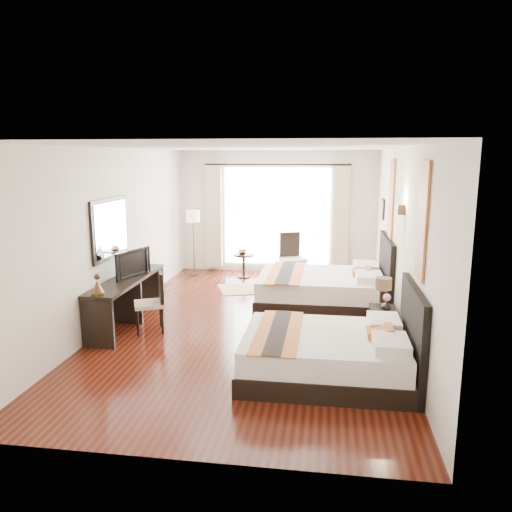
# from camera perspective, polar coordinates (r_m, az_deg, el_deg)

# --- Properties ---
(floor) EXTENTS (4.50, 7.50, 0.01)m
(floor) POSITION_cam_1_polar(r_m,az_deg,el_deg) (8.16, -0.43, -7.76)
(floor) COLOR #330E09
(floor) RESTS_ON ground
(ceiling) EXTENTS (4.50, 7.50, 0.02)m
(ceiling) POSITION_cam_1_polar(r_m,az_deg,el_deg) (7.71, -0.46, 12.26)
(ceiling) COLOR white
(ceiling) RESTS_ON wall_headboard
(wall_headboard) EXTENTS (0.01, 7.50, 2.80)m
(wall_headboard) POSITION_cam_1_polar(r_m,az_deg,el_deg) (7.80, 16.09, 1.55)
(wall_headboard) COLOR silver
(wall_headboard) RESTS_ON floor
(wall_desk) EXTENTS (0.01, 7.50, 2.80)m
(wall_desk) POSITION_cam_1_polar(r_m,az_deg,el_deg) (8.45, -15.69, 2.30)
(wall_desk) COLOR silver
(wall_desk) RESTS_ON floor
(wall_window) EXTENTS (4.50, 0.01, 2.80)m
(wall_window) POSITION_cam_1_polar(r_m,az_deg,el_deg) (11.50, 2.39, 5.02)
(wall_window) COLOR silver
(wall_window) RESTS_ON floor
(wall_entry) EXTENTS (4.50, 0.01, 2.80)m
(wall_entry) POSITION_cam_1_polar(r_m,az_deg,el_deg) (4.24, -8.17, -6.17)
(wall_entry) COLOR silver
(wall_entry) RESTS_ON floor
(window_glass) EXTENTS (2.40, 0.02, 2.20)m
(window_glass) POSITION_cam_1_polar(r_m,az_deg,el_deg) (11.49, 2.38, 4.52)
(window_glass) COLOR white
(window_glass) RESTS_ON wall_window
(sheer_curtain) EXTENTS (2.30, 0.02, 2.10)m
(sheer_curtain) POSITION_cam_1_polar(r_m,az_deg,el_deg) (11.43, 2.35, 4.48)
(sheer_curtain) COLOR white
(sheer_curtain) RESTS_ON wall_window
(drape_left) EXTENTS (0.35, 0.14, 2.35)m
(drape_left) POSITION_cam_1_polar(r_m,az_deg,el_deg) (11.64, -4.81, 4.47)
(drape_left) COLOR beige
(drape_left) RESTS_ON floor
(drape_right) EXTENTS (0.35, 0.14, 2.35)m
(drape_right) POSITION_cam_1_polar(r_m,az_deg,el_deg) (11.34, 9.65, 4.17)
(drape_right) COLOR beige
(drape_right) RESTS_ON floor
(art_panel_near) EXTENTS (0.03, 0.50, 1.35)m
(art_panel_near) POSITION_cam_1_polar(r_m,az_deg,el_deg) (5.96, 18.50, 3.84)
(art_panel_near) COLOR maroon
(art_panel_near) RESTS_ON wall_headboard
(art_panel_far) EXTENTS (0.03, 0.50, 1.35)m
(art_panel_far) POSITION_cam_1_polar(r_m,az_deg,el_deg) (8.84, 15.23, 6.30)
(art_panel_far) COLOR maroon
(art_panel_far) RESTS_ON wall_headboard
(wall_sconce) EXTENTS (0.10, 0.14, 0.14)m
(wall_sconce) POSITION_cam_1_polar(r_m,az_deg,el_deg) (7.42, 16.20, 5.12)
(wall_sconce) COLOR #48351A
(wall_sconce) RESTS_ON wall_headboard
(mirror_frame) EXTENTS (0.04, 1.25, 0.95)m
(mirror_frame) POSITION_cam_1_polar(r_m,az_deg,el_deg) (8.17, -16.36, 3.03)
(mirror_frame) COLOR black
(mirror_frame) RESTS_ON wall_desk
(mirror_glass) EXTENTS (0.01, 1.12, 0.82)m
(mirror_glass) POSITION_cam_1_polar(r_m,az_deg,el_deg) (8.16, -16.20, 3.03)
(mirror_glass) COLOR white
(mirror_glass) RESTS_ON mirror_frame
(bed_near) EXTENTS (2.08, 1.62, 1.17)m
(bed_near) POSITION_cam_1_polar(r_m,az_deg,el_deg) (6.28, 8.70, -10.89)
(bed_near) COLOR black
(bed_near) RESTS_ON floor
(bed_far) EXTENTS (2.28, 1.78, 1.29)m
(bed_far) POSITION_cam_1_polar(r_m,az_deg,el_deg) (9.05, 7.99, -3.70)
(bed_far) COLOR black
(bed_far) RESTS_ON floor
(nightstand) EXTENTS (0.38, 0.47, 0.45)m
(nightstand) POSITION_cam_1_polar(r_m,az_deg,el_deg) (7.76, 14.27, -7.36)
(nightstand) COLOR black
(nightstand) RESTS_ON floor
(table_lamp) EXTENTS (0.24, 0.24, 0.38)m
(table_lamp) POSITION_cam_1_polar(r_m,az_deg,el_deg) (7.73, 14.36, -3.29)
(table_lamp) COLOR black
(table_lamp) RESTS_ON nightstand
(vase) EXTENTS (0.16, 0.16, 0.14)m
(vase) POSITION_cam_1_polar(r_m,az_deg,el_deg) (7.54, 14.70, -5.17)
(vase) COLOR black
(vase) RESTS_ON nightstand
(console_desk) EXTENTS (0.50, 2.20, 0.76)m
(console_desk) POSITION_cam_1_polar(r_m,az_deg,el_deg) (8.32, -14.46, -4.99)
(console_desk) COLOR black
(console_desk) RESTS_ON floor
(television) EXTENTS (0.36, 0.77, 0.45)m
(television) POSITION_cam_1_polar(r_m,az_deg,el_deg) (8.26, -14.26, -0.80)
(television) COLOR black
(television) RESTS_ON console_desk
(bronze_figurine) EXTENTS (0.23, 0.23, 0.27)m
(bronze_figurine) POSITION_cam_1_polar(r_m,az_deg,el_deg) (7.31, -17.66, -3.27)
(bronze_figurine) COLOR #48351A
(bronze_figurine) RESTS_ON console_desk
(desk_chair) EXTENTS (0.57, 0.57, 0.93)m
(desk_chair) POSITION_cam_1_polar(r_m,az_deg,el_deg) (7.91, -11.95, -6.43)
(desk_chair) COLOR beige
(desk_chair) RESTS_ON floor
(floor_lamp) EXTENTS (0.30, 0.30, 1.48)m
(floor_lamp) POSITION_cam_1_polar(r_m,az_deg,el_deg) (11.27, -7.20, 4.03)
(floor_lamp) COLOR black
(floor_lamp) RESTS_ON floor
(side_table) EXTENTS (0.46, 0.46, 0.53)m
(side_table) POSITION_cam_1_polar(r_m,az_deg,el_deg) (11.12, -1.41, -1.12)
(side_table) COLOR black
(side_table) RESTS_ON floor
(fruit_bowl) EXTENTS (0.24, 0.24, 0.05)m
(fruit_bowl) POSITION_cam_1_polar(r_m,az_deg,el_deg) (11.09, -1.59, 0.36)
(fruit_bowl) COLOR #412417
(fruit_bowl) RESTS_ON side_table
(window_chair) EXTENTS (0.64, 0.64, 1.05)m
(window_chair) POSITION_cam_1_polar(r_m,az_deg,el_deg) (10.77, 4.18, -1.26)
(window_chair) COLOR beige
(window_chair) RESTS_ON floor
(jute_rug) EXTENTS (1.55, 1.31, 0.01)m
(jute_rug) POSITION_cam_1_polar(r_m,az_deg,el_deg) (10.24, -0.43, -3.70)
(jute_rug) COLOR tan
(jute_rug) RESTS_ON floor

